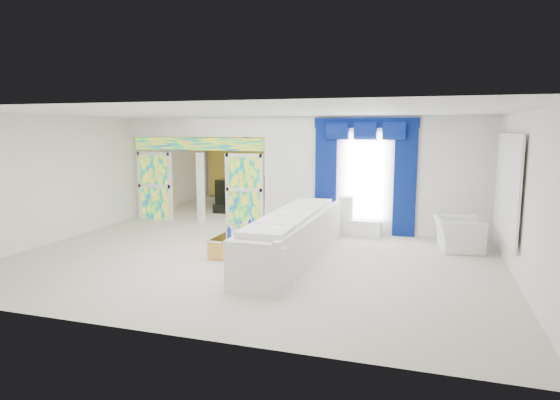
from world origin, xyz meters
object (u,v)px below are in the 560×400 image
(white_sofa, at_px, (294,239))
(coffee_table, at_px, (238,242))
(grand_piano, at_px, (245,192))
(console_table, at_px, (357,227))
(armchair, at_px, (458,234))

(white_sofa, distance_m, coffee_table, 1.40)
(white_sofa, xyz_separation_m, coffee_table, (-1.35, 0.30, -0.23))
(grand_piano, bearing_deg, white_sofa, -62.64)
(white_sofa, bearing_deg, console_table, 72.49)
(grand_piano, bearing_deg, coffee_table, -72.03)
(console_table, relative_size, armchair, 1.07)
(white_sofa, distance_m, console_table, 2.83)
(grand_piano, bearing_deg, console_table, -40.70)
(white_sofa, xyz_separation_m, console_table, (0.93, 2.66, -0.23))
(white_sofa, relative_size, armchair, 4.10)
(armchair, bearing_deg, coffee_table, 100.20)
(coffee_table, bearing_deg, console_table, 45.99)
(white_sofa, bearing_deg, coffee_table, 169.27)
(coffee_table, xyz_separation_m, grand_piano, (-2.16, 5.91, 0.29))
(console_table, distance_m, armchair, 2.49)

